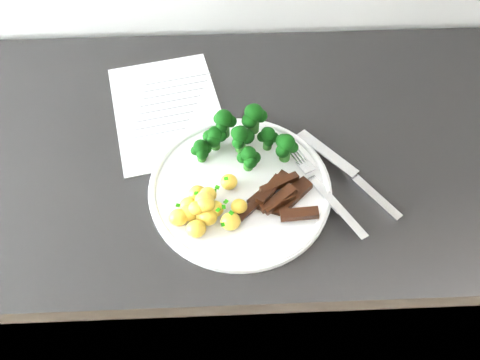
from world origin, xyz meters
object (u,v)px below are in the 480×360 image
Objects in this scene: beef_strips at (279,197)px; knife at (360,184)px; recipe_paper at (168,110)px; plate at (240,187)px; fork at (326,192)px; broccoli at (244,136)px; counter at (258,259)px; potatoes at (205,207)px.

beef_strips reaches higher than knife.
plate reaches higher than recipe_paper.
fork is 1.03× the size of knife.
broccoli is 0.22m from knife.
fork is at bearing -53.64° from counter.
plate is (-0.05, -0.10, 0.48)m from counter.
beef_strips is (0.01, -0.13, 0.49)m from counter.
beef_strips is (0.12, 0.02, -0.00)m from potatoes.
fork is (0.09, -0.12, 0.49)m from counter.
recipe_paper is at bearing 124.61° from plate.
counter is 13.49× the size of broccoli.
recipe_paper is 0.39m from knife.
beef_strips is (0.06, -0.03, 0.01)m from plate.
beef_strips reaches higher than recipe_paper.
plate is at bearing 179.70° from knife.
knife is at bearing -33.04° from counter.
broccoli reaches higher than fork.
counter is 12.67× the size of knife.
counter is 0.53m from potatoes.
recipe_paper is at bearing 153.16° from counter.
broccoli is (-0.04, -0.02, 0.52)m from counter.
recipe_paper is 1.63× the size of knife.
knife is (0.14, 0.03, -0.01)m from beef_strips.
potatoes is at bearing -139.34° from plate.
recipe_paper is 0.30m from beef_strips.
counter is at bearing 146.96° from knife.
recipe_paper is 1.73× the size of broccoli.
fork reaches higher than knife.
counter is 0.52m from broccoli.
potatoes is 0.64× the size of knife.
beef_strips is 0.15m from knife.
broccoli is 0.17m from fork.
recipe_paper is 0.26m from potatoes.
potatoes is (-0.11, -0.15, 0.50)m from counter.
plate is 1.58× the size of knife.
potatoes is (-0.06, -0.05, 0.02)m from plate.
knife is (0.15, -0.10, 0.48)m from counter.
potatoes is 0.20m from fork.
potatoes is 0.27m from knife.
fork is at bearing -161.18° from knife.
beef_strips is at bearing -85.43° from counter.
recipe_paper is at bearing 107.19° from potatoes.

